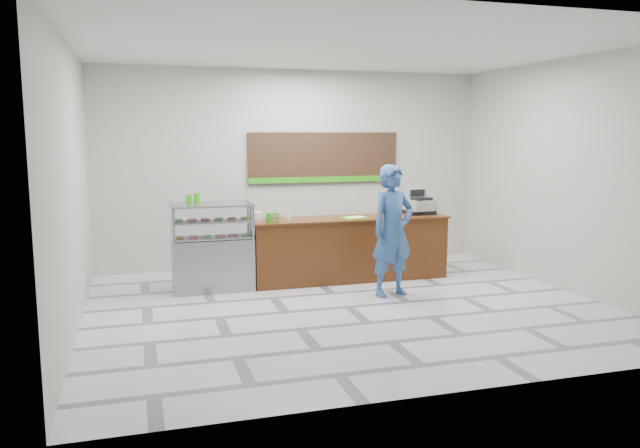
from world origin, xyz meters
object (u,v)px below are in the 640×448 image
object	(u,v)px
sales_counter	(349,249)
customer	(392,231)
display_case	(212,246)
serving_tray	(354,218)
cash_register	(419,205)

from	to	relation	value
sales_counter	customer	bearing A→B (deg)	-75.99
sales_counter	display_case	distance (m)	2.23
display_case	serving_tray	xyz separation A→B (m)	(2.26, -0.13, 0.36)
display_case	cash_register	size ratio (longest dim) A/B	2.51
serving_tray	customer	xyz separation A→B (m)	(0.24, -0.99, -0.07)
serving_tray	customer	bearing A→B (deg)	-91.31
sales_counter	cash_register	bearing A→B (deg)	5.19
serving_tray	display_case	bearing A→B (deg)	161.58
customer	sales_counter	bearing A→B (deg)	90.59
display_case	cash_register	xyz separation A→B (m)	(3.51, 0.12, 0.51)
cash_register	customer	world-z (taller)	customer
serving_tray	customer	distance (m)	1.02
customer	display_case	bearing A→B (deg)	142.46
display_case	serving_tray	bearing A→B (deg)	-3.31
sales_counter	serving_tray	xyz separation A→B (m)	(0.04, -0.13, 0.52)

